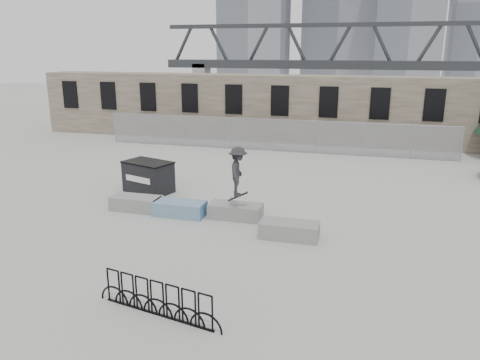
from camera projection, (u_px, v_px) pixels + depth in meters
name	position (u px, v px, depth m)	size (l,w,h in m)	color
ground	(206.00, 217.00, 17.95)	(120.00, 120.00, 0.00)	#AFAEAA
stone_wall	(283.00, 108.00, 32.42)	(36.00, 2.58, 4.50)	#665A4B
chainlink_fence	(272.00, 135.00, 29.27)	(22.06, 0.06, 2.02)	gray
planter_far_left	(136.00, 203.00, 18.67)	(2.00, 0.90, 0.56)	gray
planter_center_left	(180.00, 208.00, 18.05)	(2.00, 0.90, 0.56)	teal
planter_center_right	(236.00, 211.00, 17.76)	(2.00, 0.90, 0.56)	gray
planter_offset	(289.00, 230.00, 15.90)	(2.00, 0.90, 0.56)	gray
dumpster	(148.00, 177.00, 20.93)	(2.43, 1.91, 1.40)	black
bike_rack	(157.00, 299.00, 11.22)	(3.53, 0.77, 0.90)	black
truss_bridge	(404.00, 64.00, 65.34)	(70.00, 3.00, 9.80)	#2D3033
skateboarder	(238.00, 172.00, 17.06)	(0.89, 1.30, 2.06)	#2A292C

